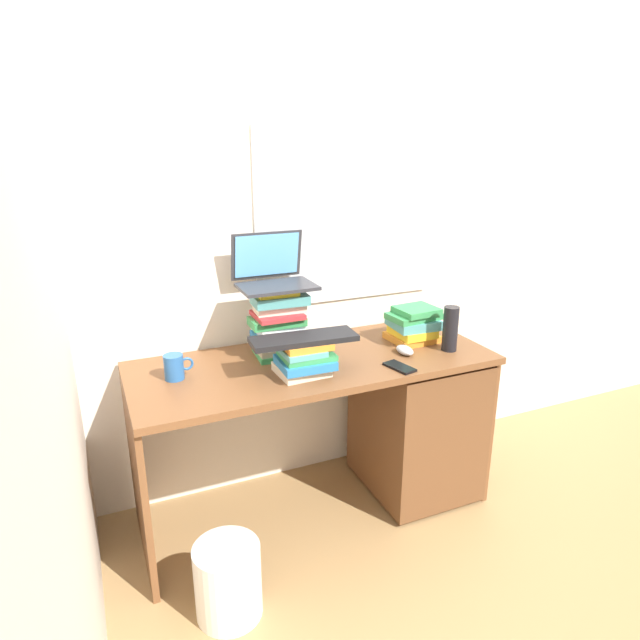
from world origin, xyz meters
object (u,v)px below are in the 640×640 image
Objects in this scene: book_stack_keyboard_riser at (304,358)px; book_stack_side at (413,325)px; laptop at (273,273)px; keyboard at (304,339)px; computer_mouse at (405,350)px; desk at (394,415)px; mug at (174,367)px; wastebasket at (228,581)px; book_stack_tall at (279,324)px; cell_phone at (400,367)px; water_bottle at (450,329)px.

book_stack_keyboard_riser is 0.62m from book_stack_side.
book_stack_side is 0.77× the size of laptop.
book_stack_keyboard_riser is at bearing -166.43° from book_stack_side.
book_stack_side is 0.57× the size of keyboard.
desk is at bearing 85.54° from computer_mouse.
computer_mouse is at bearing -94.46° from desk.
keyboard reaches higher than mug.
wastebasket is (0.05, -0.47, -0.65)m from mug.
mug is at bearing -170.80° from book_stack_tall.
book_stack_keyboard_riser is 1.93× the size of mug.
computer_mouse is at bearing 20.17° from wastebasket.
book_stack_side is 0.62m from keyboard.
book_stack_tall is 0.24m from book_stack_keyboard_riser.
computer_mouse is (-0.01, -0.07, 0.35)m from desk.
book_stack_tall is at bearing 126.88° from cell_phone.
desk is 6.38× the size of book_stack_side.
keyboard is at bearing -166.51° from book_stack_side.
book_stack_keyboard_riser is at bearing 178.44° from water_bottle.
laptop is 2.31× the size of cell_phone.
book_stack_keyboard_riser is 0.69m from water_bottle.
book_stack_keyboard_riser reaches higher than cell_phone.
cell_phone is (0.38, -0.11, -0.06)m from book_stack_keyboard_riser.
book_stack_tall is 1.49× the size of water_bottle.
water_bottle reaches higher than book_stack_side.
water_bottle is at bearing 14.89° from wastebasket.
keyboard is 1.49× the size of wastebasket.
book_stack_tall is 0.56m from computer_mouse.
water_bottle is at bearing 3.09° from cell_phone.
desk is at bearing 48.56° from cell_phone.
cell_phone is (-0.10, -0.13, -0.01)m from computer_mouse.
keyboard is 0.51m from mug.
water_bottle is (0.71, -0.31, -0.25)m from laptop.
water_bottle is 0.71× the size of wastebasket.
desk is at bearing -15.35° from book_stack_tall.
laptop is 1.57× the size of water_bottle.
book_stack_tall reaches higher than keyboard.
mug is at bearing 96.63° from wastebasket.
laptop is 1.12× the size of wastebasket.
book_stack_side reaches higher than mug.
keyboard is at bearing -85.27° from laptop.
computer_mouse is 0.22m from water_bottle.
book_stack_side is 1.08m from mug.
computer_mouse is 0.52× the size of water_bottle.
wastebasket is at bearing -143.53° from book_stack_keyboard_riser.
mug is 0.58× the size of water_bottle.
computer_mouse is at bearing 2.20° from book_stack_keyboard_riser.
desk reaches higher than wastebasket.
book_stack_keyboard_riser is 0.51m from mug.
wastebasket is at bearing -139.29° from keyboard.
wastebasket is at bearing -123.73° from laptop.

